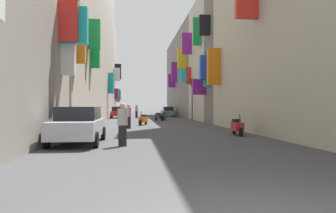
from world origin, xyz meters
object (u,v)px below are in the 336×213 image
pedestrian_near_left (128,116)px  pedestrian_mid_street (123,114)px  scooter_orange (143,119)px  traffic_light_near_corner (192,92)px  scooter_red (237,127)px  pedestrian_near_right (137,111)px  parked_car_grey (168,111)px  parked_car_silver (79,124)px  scooter_blue (164,116)px  scooter_green (174,114)px  scooter_black (159,116)px  pedestrian_crossing (123,125)px  parked_car_red (118,112)px

pedestrian_near_left → pedestrian_mid_street: pedestrian_near_left is taller
scooter_orange → traffic_light_near_corner: 9.64m
scooter_red → pedestrian_near_left: bearing=134.9°
scooter_red → pedestrian_near_right: bearing=101.0°
parked_car_grey → parked_car_silver: (-7.51, -35.65, 0.03)m
scooter_blue → scooter_green: (2.16, 8.18, -0.00)m
scooter_green → traffic_light_near_corner: bearing=-86.8°
parked_car_silver → scooter_black: size_ratio=2.40×
parked_car_silver → scooter_green: 31.65m
scooter_black → pedestrian_near_right: 9.02m
pedestrian_mid_street → pedestrian_crossing: bearing=-88.3°
pedestrian_near_right → traffic_light_near_corner: traffic_light_near_corner is taller
scooter_black → pedestrian_near_left: size_ratio=1.08×
parked_car_red → pedestrian_near_left: size_ratio=2.50×
parked_car_red → scooter_green: size_ratio=2.16×
parked_car_red → pedestrian_crossing: (1.61, -30.38, 0.05)m
pedestrian_near_left → pedestrian_near_right: (0.73, 20.26, 0.04)m
scooter_orange → pedestrian_crossing: 13.81m
scooter_green → pedestrian_mid_street: bearing=-116.7°
scooter_blue → traffic_light_near_corner: size_ratio=0.44×
parked_car_grey → scooter_black: bearing=-99.6°
parked_car_grey → pedestrian_near_right: pedestrian_near_right is taller
parked_car_red → traffic_light_near_corner: 12.47m
scooter_orange → pedestrian_crossing: (-1.20, -13.75, 0.37)m
parked_car_red → scooter_green: (7.65, 1.36, -0.32)m
scooter_black → pedestrian_near_left: pedestrian_near_left is taller
pedestrian_near_right → pedestrian_mid_street: pedestrian_near_right is taller
parked_car_grey → pedestrian_mid_street: pedestrian_mid_street is taller
scooter_blue → pedestrian_near_left: 14.24m
scooter_black → traffic_light_near_corner: (3.54, -0.09, 2.56)m
scooter_green → traffic_light_near_corner: size_ratio=0.43×
parked_car_silver → pedestrian_crossing: size_ratio=2.62×
scooter_red → traffic_light_near_corner: 17.48m
pedestrian_crossing → traffic_light_near_corner: traffic_light_near_corner is taller
scooter_green → traffic_light_near_corner: traffic_light_near_corner is taller
parked_car_red → pedestrian_near_right: bearing=-6.6°
pedestrian_crossing → pedestrian_near_right: bearing=88.5°
pedestrian_near_left → pedestrian_near_right: 20.27m
parked_car_silver → scooter_black: parked_car_silver is taller
parked_car_grey → scooter_green: parked_car_grey is taller
pedestrian_crossing → pedestrian_mid_street: bearing=91.7°
scooter_red → pedestrian_near_right: 26.58m
scooter_red → pedestrian_near_right: (-5.07, 26.09, 0.41)m
parked_car_red → pedestrian_near_left: 20.61m
pedestrian_near_left → parked_car_grey: bearing=78.2°
scooter_blue → scooter_red: bearing=-84.2°
scooter_blue → scooter_black: bearing=-110.0°
parked_car_red → scooter_blue: 8.76m
pedestrian_near_right → scooter_black: bearing=-75.3°
scooter_red → parked_car_red: bearing=105.9°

